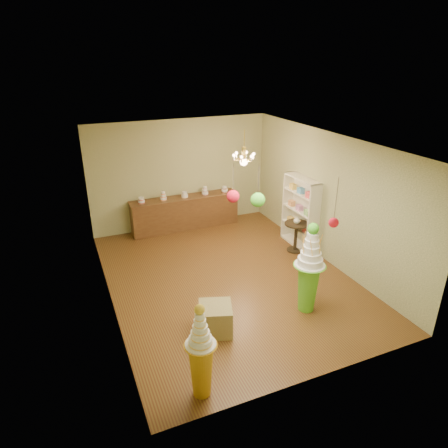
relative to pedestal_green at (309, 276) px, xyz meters
name	(u,v)px	position (x,y,z in m)	size (l,w,h in m)	color
floor	(228,277)	(-0.92, 1.68, -0.74)	(6.50, 6.50, 0.00)	#563517
ceiling	(228,142)	(-0.92, 1.68, 2.26)	(6.50, 6.50, 0.00)	white
wall_back	(181,174)	(-0.92, 4.93, 0.76)	(5.00, 0.04, 3.00)	#999E6D
wall_front	(322,295)	(-0.92, -1.57, 0.76)	(5.00, 0.04, 3.00)	#999E6D
wall_left	(104,234)	(-3.42, 1.68, 0.76)	(0.04, 6.50, 3.00)	#999E6D
wall_right	(328,199)	(1.58, 1.68, 0.76)	(0.04, 6.50, 3.00)	#999E6D
pedestal_green	(309,276)	(0.00, 0.00, 0.00)	(0.66, 0.66, 1.82)	#5BB928
pedestal_orange	(201,361)	(-2.57, -1.17, -0.16)	(0.51, 0.51, 1.54)	#C48A16
burlap_riser	(215,319)	(-1.86, 0.07, -0.48)	(0.57, 0.57, 0.52)	olive
sideboard	(185,212)	(-0.92, 4.65, -0.26)	(3.04, 0.54, 1.16)	#52321A
shelving_unit	(300,212)	(1.41, 2.48, 0.16)	(0.33, 1.20, 1.80)	silver
round_table	(296,233)	(1.15, 2.21, -0.26)	(0.65, 0.65, 0.75)	black
vase	(297,220)	(1.15, 2.21, 0.09)	(0.16, 0.16, 0.17)	silver
pom_red_left	(233,196)	(-1.50, 0.17, 1.73)	(0.20, 0.20, 0.63)	#3D352B
pom_green_mid	(258,200)	(-1.11, 0.05, 1.65)	(0.24, 0.24, 0.73)	#3D352B
pom_red_right	(334,222)	(-0.45, -1.06, 1.58)	(0.15, 0.15, 0.76)	#3D352B
chandelier	(244,160)	(-0.02, 2.84, 1.56)	(0.63, 0.63, 0.85)	#EEC854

